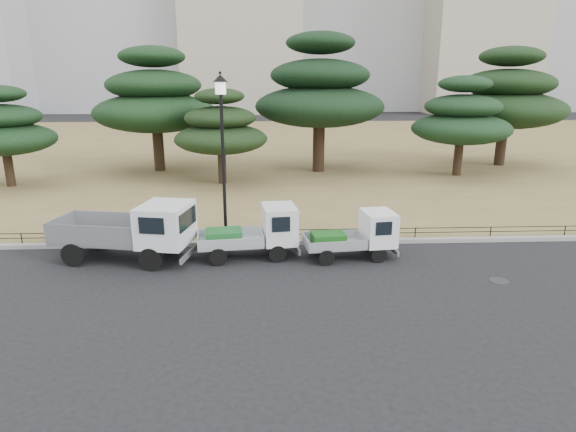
{
  "coord_description": "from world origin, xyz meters",
  "views": [
    {
      "loc": [
        -0.77,
        -14.85,
        6.06
      ],
      "look_at": [
        0.0,
        2.0,
        1.3
      ],
      "focal_mm": 30.0,
      "sensor_mm": 36.0,
      "label": 1
    }
  ],
  "objects_px": {
    "truck_kei_front": "(256,232)",
    "truck_kei_rear": "(357,235)",
    "street_lamp": "(222,131)",
    "truck_large": "(132,229)",
    "tarp_pile": "(82,229)"
  },
  "relations": [
    {
      "from": "truck_kei_front",
      "to": "truck_kei_rear",
      "type": "bearing_deg",
      "value": -10.88
    },
    {
      "from": "truck_large",
      "to": "street_lamp",
      "type": "relative_size",
      "value": 0.81
    },
    {
      "from": "truck_kei_rear",
      "to": "street_lamp",
      "type": "distance_m",
      "value": 6.14
    },
    {
      "from": "truck_kei_rear",
      "to": "street_lamp",
      "type": "bearing_deg",
      "value": 152.58
    },
    {
      "from": "truck_kei_front",
      "to": "street_lamp",
      "type": "distance_m",
      "value": 3.9
    },
    {
      "from": "truck_kei_front",
      "to": "tarp_pile",
      "type": "height_order",
      "value": "truck_kei_front"
    },
    {
      "from": "street_lamp",
      "to": "tarp_pile",
      "type": "bearing_deg",
      "value": 177.26
    },
    {
      "from": "truck_large",
      "to": "tarp_pile",
      "type": "relative_size",
      "value": 2.87
    },
    {
      "from": "truck_kei_rear",
      "to": "street_lamp",
      "type": "relative_size",
      "value": 0.53
    },
    {
      "from": "truck_large",
      "to": "truck_kei_front",
      "type": "height_order",
      "value": "truck_large"
    },
    {
      "from": "street_lamp",
      "to": "truck_large",
      "type": "bearing_deg",
      "value": -151.11
    },
    {
      "from": "truck_kei_rear",
      "to": "tarp_pile",
      "type": "bearing_deg",
      "value": 162.01
    },
    {
      "from": "tarp_pile",
      "to": "truck_kei_front",
      "type": "bearing_deg",
      "value": -15.15
    },
    {
      "from": "street_lamp",
      "to": "truck_kei_rear",
      "type": "bearing_deg",
      "value": -20.82
    },
    {
      "from": "truck_large",
      "to": "tarp_pile",
      "type": "bearing_deg",
      "value": 152.22
    }
  ]
}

